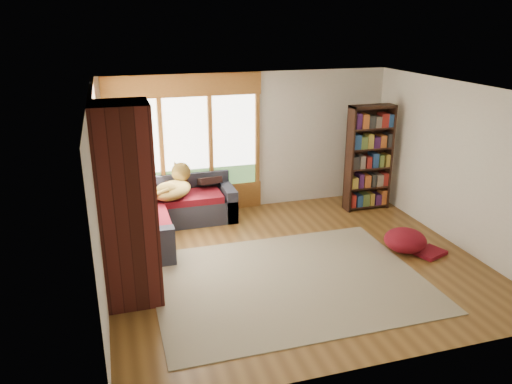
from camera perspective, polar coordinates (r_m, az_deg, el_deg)
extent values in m
plane|color=brown|center=(7.72, 4.42, -7.95)|extent=(5.50, 5.50, 0.00)
plane|color=white|center=(6.92, 4.98, 11.55)|extent=(5.50, 5.50, 0.00)
cube|color=silver|center=(9.50, -0.77, 5.77)|extent=(5.50, 0.04, 2.60)
cube|color=silver|center=(5.14, 14.84, -7.11)|extent=(5.50, 0.04, 2.60)
cube|color=silver|center=(6.76, -17.61, -0.87)|extent=(0.04, 5.00, 2.60)
cube|color=silver|center=(8.57, 22.12, 2.82)|extent=(0.04, 5.00, 2.60)
cube|color=#996027|center=(9.21, -7.95, 5.47)|extent=(2.82, 0.10, 1.90)
cube|color=white|center=(9.21, -7.95, 5.47)|extent=(2.54, 0.09, 1.62)
cube|color=#996027|center=(7.89, -17.43, 2.39)|extent=(0.10, 2.62, 1.90)
cube|color=white|center=(7.89, -17.43, 2.39)|extent=(0.09, 2.36, 1.62)
cube|color=#647A4E|center=(8.60, -17.51, 6.50)|extent=(0.03, 0.72, 0.90)
cube|color=#471914|center=(6.43, -14.51, -1.61)|extent=(0.70, 0.70, 2.60)
cube|color=#262732|center=(9.10, -10.00, -2.35)|extent=(2.20, 0.90, 0.42)
cube|color=#262732|center=(9.29, -10.41, 0.71)|extent=(2.20, 0.20, 0.38)
cube|color=#262732|center=(9.22, -3.86, -1.20)|extent=(0.20, 0.90, 0.60)
cube|color=maroon|center=(8.89, -10.64, -1.07)|extent=(1.90, 0.66, 0.12)
cube|color=#262732|center=(8.46, -13.82, -4.35)|extent=(0.90, 2.20, 0.42)
cube|color=#262732|center=(8.31, -16.44, -2.06)|extent=(0.20, 2.20, 0.38)
cube|color=#262732|center=(7.51, -13.40, -6.69)|extent=(0.90, 0.20, 0.60)
cube|color=maroon|center=(8.04, -12.97, -3.48)|extent=(0.66, 1.20, 0.12)
cube|color=maroon|center=(8.92, -13.43, -1.19)|extent=(0.66, 0.66, 0.12)
cube|color=beige|center=(7.18, 3.78, -10.10)|extent=(3.76, 2.88, 0.01)
cube|color=black|center=(9.90, 14.87, 3.93)|extent=(0.04, 0.29, 2.01)
cube|color=black|center=(9.51, 10.61, 3.62)|extent=(0.04, 0.29, 2.01)
cube|color=black|center=(9.81, 12.41, 3.99)|extent=(0.86, 0.02, 2.01)
cube|color=black|center=(9.99, 12.38, -1.45)|extent=(0.78, 0.27, 0.03)
cube|color=black|center=(9.86, 12.54, 0.63)|extent=(0.78, 0.27, 0.03)
cube|color=black|center=(9.75, 12.70, 2.76)|extent=(0.78, 0.27, 0.03)
cube|color=black|center=(9.65, 12.87, 4.93)|extent=(0.78, 0.27, 0.03)
cube|color=black|center=(9.56, 13.04, 7.15)|extent=(0.78, 0.27, 0.03)
cube|color=black|center=(9.49, 13.21, 9.40)|extent=(0.78, 0.27, 0.03)
cube|color=#726659|center=(9.68, 12.84, 3.75)|extent=(0.74, 0.21, 1.85)
ellipsoid|color=maroon|center=(8.30, 16.70, -5.22)|extent=(0.69, 0.69, 0.36)
ellipsoid|color=olive|center=(8.78, -9.52, 0.61)|extent=(0.95, 1.00, 0.28)
sphere|color=olive|center=(8.99, -8.55, 2.02)|extent=(0.48, 0.48, 0.34)
cone|color=olive|center=(8.90, -8.78, 2.75)|extent=(0.18, 0.18, 0.15)
ellipsoid|color=#412418|center=(7.82, -13.69, -2.28)|extent=(0.78, 0.89, 0.25)
sphere|color=#412418|center=(8.00, -14.77, -0.95)|extent=(0.41, 0.41, 0.30)
cone|color=#412418|center=(7.92, -14.66, -0.22)|extent=(0.15, 0.15, 0.13)
cube|color=black|center=(9.21, -6.04, 1.67)|extent=(0.45, 0.12, 0.45)
cube|color=black|center=(9.13, -9.74, 1.32)|extent=(0.45, 0.12, 0.45)
cube|color=black|center=(8.64, -15.46, -0.16)|extent=(0.45, 0.12, 0.45)
cube|color=black|center=(7.61, -15.16, -2.82)|extent=(0.45, 0.12, 0.45)
cube|color=maroon|center=(9.08, -13.49, 0.97)|extent=(0.42, 0.12, 0.42)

